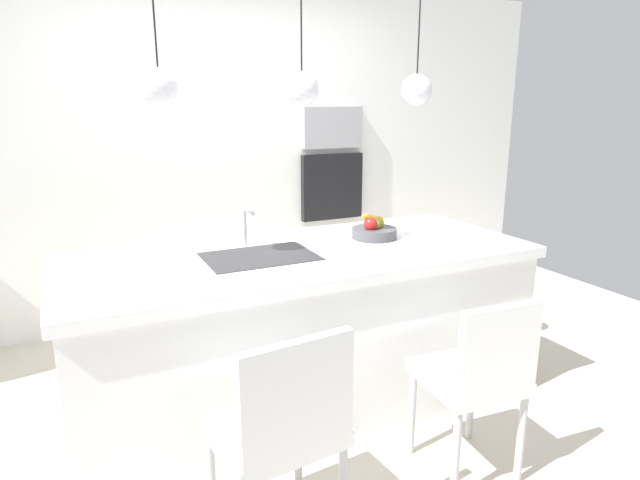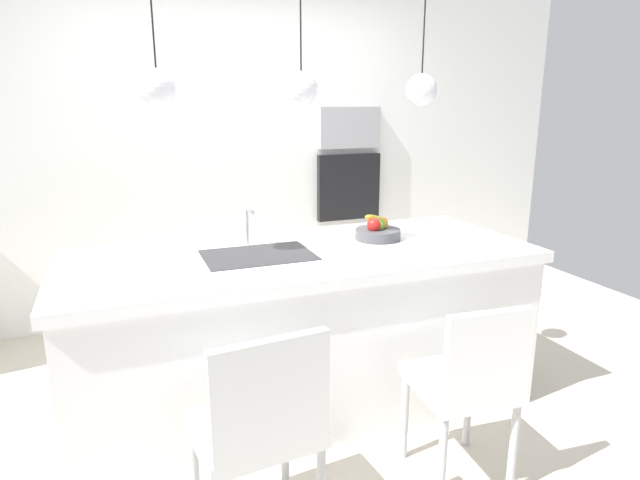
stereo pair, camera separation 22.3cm
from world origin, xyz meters
name	(u,v)px [view 1 (the left image)]	position (x,y,z in m)	size (l,w,h in m)	color
floor	(304,404)	(0.00, 0.00, 0.00)	(6.60, 6.60, 0.00)	beige
back_wall	(217,152)	(0.00, 1.65, 1.30)	(6.00, 0.10, 2.60)	white
kitchen_island	(304,330)	(0.00, 0.00, 0.46)	(2.49, 1.00, 0.91)	white
sink_basin	(260,257)	(-0.24, 0.00, 0.91)	(0.56, 0.40, 0.02)	#2D2D30
faucet	(246,221)	(-0.24, 0.21, 1.05)	(0.02, 0.17, 0.22)	silver
fruit_bowl	(374,230)	(0.49, 0.08, 0.96)	(0.26, 0.26, 0.16)	#4C4C51
microwave	(332,127)	(0.97, 1.58, 1.47)	(0.54, 0.08, 0.34)	#9E9EA3
oven	(332,187)	(0.97, 1.58, 0.97)	(0.56, 0.08, 0.56)	black
chair_near	(282,426)	(-0.48, -0.89, 0.52)	(0.50, 0.46, 0.91)	white
chair_middle	(477,375)	(0.44, -0.88, 0.51)	(0.44, 0.45, 0.88)	white
pendant_light_left	(159,86)	(-0.69, 0.00, 1.75)	(0.17, 0.17, 0.77)	silver
pendant_light_center	(302,88)	(0.00, 0.00, 1.75)	(0.17, 0.17, 0.77)	silver
pendant_light_right	(417,89)	(0.69, 0.00, 1.75)	(0.17, 0.17, 0.77)	silver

